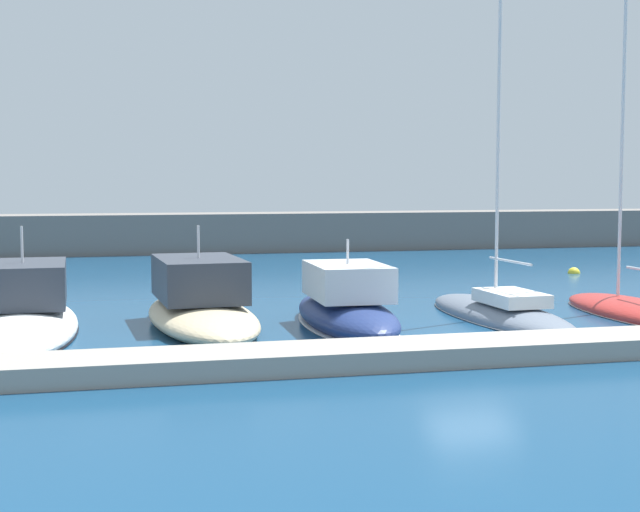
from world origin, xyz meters
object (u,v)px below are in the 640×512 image
(motorboat_navy_fourth, at_px, (346,307))
(sailboat_slate_fifth, at_px, (500,313))
(motorboat_sand_third, at_px, (201,304))
(mooring_buoy_white, at_px, (201,280))
(mooring_buoy_yellow, at_px, (574,273))
(motorboat_white_second, at_px, (23,315))
(sailboat_red_sixth, at_px, (636,311))

(motorboat_navy_fourth, distance_m, sailboat_slate_fifth, 5.31)
(motorboat_sand_third, distance_m, mooring_buoy_white, 13.21)
(mooring_buoy_yellow, bearing_deg, motorboat_white_second, -155.69)
(motorboat_white_second, bearing_deg, mooring_buoy_yellow, -66.89)
(sailboat_slate_fifth, height_order, sailboat_red_sixth, sailboat_slate_fifth)
(motorboat_white_second, distance_m, mooring_buoy_yellow, 27.41)
(motorboat_sand_third, bearing_deg, mooring_buoy_white, -9.43)
(mooring_buoy_white, height_order, mooring_buoy_yellow, mooring_buoy_white)
(motorboat_white_second, height_order, motorboat_navy_fourth, motorboat_white_second)
(motorboat_sand_third, height_order, sailboat_red_sixth, sailboat_red_sixth)
(sailboat_red_sixth, distance_m, mooring_buoy_white, 19.49)
(sailboat_slate_fifth, bearing_deg, sailboat_red_sixth, -96.73)
(mooring_buoy_white, xyz_separation_m, mooring_buoy_yellow, (18.14, -1.26, 0.00))
(mooring_buoy_white, bearing_deg, mooring_buoy_yellow, -3.98)
(sailboat_red_sixth, relative_size, mooring_buoy_yellow, 21.84)
(motorboat_white_second, relative_size, motorboat_sand_third, 1.12)
(motorboat_sand_third, distance_m, sailboat_slate_fifth, 9.78)
(mooring_buoy_white, bearing_deg, motorboat_white_second, -118.58)
(mooring_buoy_yellow, bearing_deg, sailboat_slate_fifth, -127.66)
(motorboat_navy_fourth, xyz_separation_m, sailboat_red_sixth, (10.09, -0.22, -0.43))
(motorboat_sand_third, xyz_separation_m, sailboat_slate_fifth, (9.72, -0.97, -0.50))
(sailboat_red_sixth, xyz_separation_m, mooring_buoy_yellow, (5.09, 13.20, -0.18))
(motorboat_white_second, bearing_deg, sailboat_slate_fifth, -96.99)
(motorboat_white_second, bearing_deg, motorboat_sand_third, -97.20)
(sailboat_red_sixth, distance_m, mooring_buoy_yellow, 14.15)
(motorboat_white_second, height_order, motorboat_sand_third, motorboat_white_second)
(motorboat_navy_fourth, relative_size, mooring_buoy_white, 10.34)
(sailboat_slate_fifth, distance_m, mooring_buoy_white, 16.32)
(sailboat_slate_fifth, height_order, mooring_buoy_white, sailboat_slate_fifth)
(motorboat_white_second, xyz_separation_m, mooring_buoy_yellow, (24.98, 11.28, -0.47))
(motorboat_white_second, bearing_deg, mooring_buoy_white, -29.78)
(motorboat_white_second, xyz_separation_m, sailboat_slate_fifth, (15.09, -1.53, -0.25))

